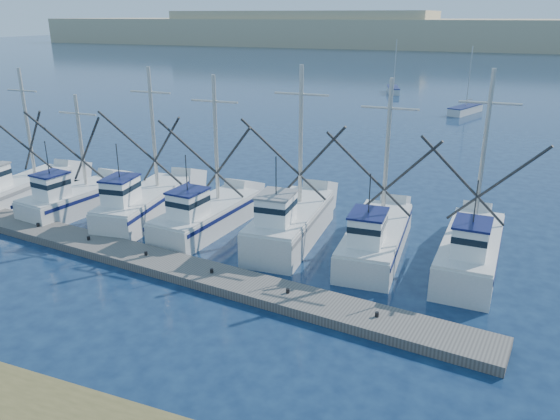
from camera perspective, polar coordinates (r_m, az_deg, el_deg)
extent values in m
plane|color=#0C1B36|center=(20.20, -3.00, -15.59)|extent=(500.00, 500.00, 0.00)
cube|color=#646059|center=(27.40, -12.23, -5.46)|extent=(31.89, 6.12, 0.43)
cube|color=tan|center=(225.09, 21.05, 16.82)|extent=(360.00, 60.00, 10.00)
cube|color=silver|center=(40.08, -25.41, 1.85)|extent=(2.71, 7.98, 1.33)
cylinder|color=#B7B2A8|center=(40.02, -24.91, 8.19)|extent=(0.22, 0.22, 7.14)
cube|color=silver|center=(36.24, -20.62, 0.82)|extent=(3.50, 7.01, 1.39)
cube|color=white|center=(34.65, -22.77, 2.22)|extent=(1.69, 1.84, 1.50)
cylinder|color=#B7B2A8|center=(36.14, -20.10, 6.74)|extent=(0.22, 0.22, 5.76)
cube|color=silver|center=(33.91, -13.89, 0.41)|extent=(3.44, 8.47, 1.56)
cube|color=white|center=(31.85, -16.29, 1.83)|extent=(1.67, 2.17, 1.50)
cylinder|color=#B7B2A8|center=(33.87, -13.13, 8.23)|extent=(0.22, 0.22, 7.29)
cube|color=silver|center=(31.46, -7.55, -0.87)|extent=(3.37, 7.98, 1.37)
cube|color=white|center=(29.38, -9.56, 0.49)|extent=(1.70, 2.03, 1.50)
cylinder|color=#B7B2A8|center=(31.36, -6.72, 7.29)|extent=(0.22, 0.22, 7.22)
cube|color=silver|center=(29.57, 1.14, -1.68)|extent=(3.12, 8.30, 1.74)
cube|color=white|center=(27.17, -0.41, 0.00)|extent=(1.68, 2.07, 1.50)
cylinder|color=#B7B2A8|center=(29.48, 2.18, 7.66)|extent=(0.22, 0.22, 7.52)
cube|color=silver|center=(28.58, 9.98, -3.18)|extent=(3.05, 8.57, 1.36)
cube|color=white|center=(26.08, 9.13, -2.02)|extent=(1.63, 2.13, 1.50)
cylinder|color=#B7B2A8|center=(28.58, 11.12, 6.00)|extent=(0.22, 0.22, 7.39)
cube|color=silver|center=(27.96, 19.23, -4.34)|extent=(2.85, 8.28, 1.57)
cube|color=white|center=(25.44, 19.31, -2.99)|extent=(1.54, 2.05, 1.50)
cylinder|color=#B7B2A8|center=(27.85, 20.50, 5.64)|extent=(0.22, 0.22, 7.81)
cube|color=silver|center=(72.87, 18.81, 9.86)|extent=(3.85, 6.78, 0.90)
cylinder|color=#B7B2A8|center=(72.66, 19.18, 13.04)|extent=(0.12, 0.12, 7.20)
cube|color=silver|center=(89.42, 11.73, 12.15)|extent=(3.06, 6.15, 0.90)
cylinder|color=#B7B2A8|center=(89.30, 11.95, 14.74)|extent=(0.12, 0.12, 7.20)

